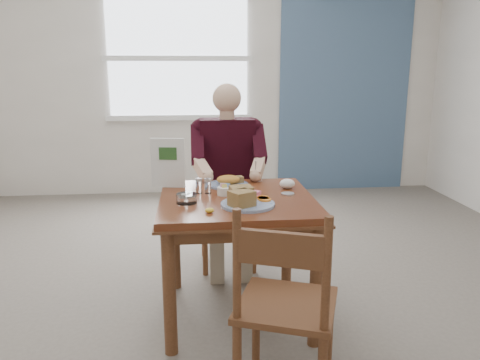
{
  "coord_description": "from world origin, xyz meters",
  "views": [
    {
      "loc": [
        -0.25,
        -2.64,
        1.49
      ],
      "look_at": [
        0.02,
        0.0,
        0.85
      ],
      "focal_mm": 35.0,
      "sensor_mm": 36.0,
      "label": 1
    }
  ],
  "objects": [
    {
      "name": "far_plate",
      "position": [
        -0.02,
        0.28,
        0.78
      ],
      "size": [
        0.31,
        0.31,
        0.07
      ],
      "color": "white",
      "rests_on": "table"
    },
    {
      "name": "napkin",
      "position": [
        0.34,
        0.17,
        0.78
      ],
      "size": [
        0.11,
        0.1,
        0.06
      ],
      "primitive_type": "ellipsoid",
      "rotation": [
        0.0,
        0.0,
        -0.23
      ],
      "color": "white",
      "rests_on": "table"
    },
    {
      "name": "table",
      "position": [
        0.0,
        0.0,
        0.64
      ],
      "size": [
        0.92,
        0.92,
        0.75
      ],
      "color": "maroon",
      "rests_on": "ground"
    },
    {
      "name": "menu",
      "position": [
        -0.41,
        0.28,
        0.91
      ],
      "size": [
        0.21,
        0.05,
        0.31
      ],
      "color": "white",
      "rests_on": "table"
    },
    {
      "name": "near_plate",
      "position": [
        0.03,
        -0.18,
        0.79
      ],
      "size": [
        0.39,
        0.39,
        0.1
      ],
      "color": "white",
      "rests_on": "table"
    },
    {
      "name": "window",
      "position": [
        -0.4,
        2.97,
        1.6
      ],
      "size": [
        1.72,
        0.04,
        1.42
      ],
      "color": "white",
      "rests_on": "wall_back"
    },
    {
      "name": "floor",
      "position": [
        0.0,
        0.0,
        0.0
      ],
      "size": [
        6.0,
        6.0,
        0.0
      ],
      "primitive_type": "plane",
      "color": "#5F574C",
      "rests_on": "ground"
    },
    {
      "name": "chair_near",
      "position": [
        0.13,
        -0.83,
        0.48
      ],
      "size": [
        0.54,
        0.54,
        0.95
      ],
      "color": "brown",
      "rests_on": "ground"
    },
    {
      "name": "chair_far",
      "position": [
        0.0,
        0.8,
        0.48
      ],
      "size": [
        0.42,
        0.42,
        0.95
      ],
      "color": "brown",
      "rests_on": "ground"
    },
    {
      "name": "accent_panel",
      "position": [
        1.6,
        2.98,
        1.4
      ],
      "size": [
        1.6,
        0.02,
        2.8
      ],
      "primitive_type": "cube",
      "color": "#456080",
      "rests_on": "ground"
    },
    {
      "name": "creamer",
      "position": [
        -0.29,
        -0.1,
        0.78
      ],
      "size": [
        0.13,
        0.13,
        0.05
      ],
      "color": "white",
      "rests_on": "table"
    },
    {
      "name": "shakers",
      "position": [
        -0.19,
        0.11,
        0.8
      ],
      "size": [
        0.1,
        0.05,
        0.09
      ],
      "color": "white",
      "rests_on": "table"
    },
    {
      "name": "diner",
      "position": [
        0.0,
        0.71,
        0.81
      ],
      "size": [
        0.53,
        0.56,
        1.39
      ],
      "color": "tan",
      "rests_on": "chair_far"
    },
    {
      "name": "caddy",
      "position": [
        -0.07,
        0.06,
        0.78
      ],
      "size": [
        0.11,
        0.11,
        0.07
      ],
      "color": "white",
      "rests_on": "table"
    },
    {
      "name": "lemon_wedge",
      "position": [
        -0.17,
        -0.29,
        0.76
      ],
      "size": [
        0.06,
        0.05,
        0.03
      ],
      "primitive_type": "ellipsoid",
      "rotation": [
        0.0,
        0.0,
        0.26
      ],
      "color": "yellow",
      "rests_on": "table"
    },
    {
      "name": "wall_back",
      "position": [
        0.0,
        3.0,
        1.4
      ],
      "size": [
        5.5,
        0.0,
        5.5
      ],
      "primitive_type": "plane",
      "rotation": [
        1.57,
        0.0,
        0.0
      ],
      "color": "silver",
      "rests_on": "ground"
    },
    {
      "name": "metal_dish",
      "position": [
        0.31,
        0.02,
        0.76
      ],
      "size": [
        0.09,
        0.09,
        0.01
      ],
      "primitive_type": "cylinder",
      "rotation": [
        0.0,
        0.0,
        0.08
      ],
      "color": "silver",
      "rests_on": "table"
    }
  ]
}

